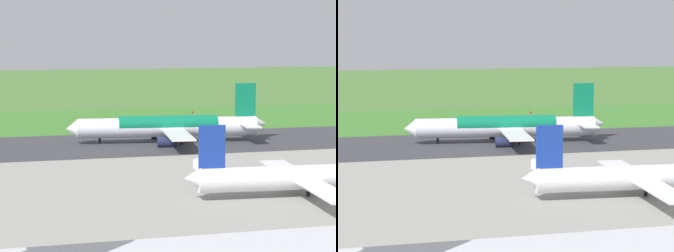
% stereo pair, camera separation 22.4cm
% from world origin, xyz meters
% --- Properties ---
extents(ground_plane, '(800.00, 800.00, 0.00)m').
position_xyz_m(ground_plane, '(0.00, 0.00, 0.00)').
color(ground_plane, '#477233').
extents(runway_asphalt, '(600.00, 40.32, 0.06)m').
position_xyz_m(runway_asphalt, '(0.00, 0.00, 0.03)').
color(runway_asphalt, '#38383D').
rests_on(runway_asphalt, ground).
extents(apron_concrete, '(440.00, 110.00, 0.05)m').
position_xyz_m(apron_concrete, '(0.00, 62.48, 0.03)').
color(apron_concrete, gray).
rests_on(apron_concrete, ground).
extents(grass_verge_foreground, '(600.00, 80.00, 0.04)m').
position_xyz_m(grass_verge_foreground, '(0.00, -46.40, 0.02)').
color(grass_verge_foreground, '#3C782B').
rests_on(grass_verge_foreground, ground).
extents(airliner_main, '(54.14, 44.39, 15.88)m').
position_xyz_m(airliner_main, '(12.47, 0.04, 4.35)').
color(airliner_main, white).
rests_on(airliner_main, ground).
extents(airliner_parked_mid, '(45.49, 37.23, 13.27)m').
position_xyz_m(airliner_parked_mid, '(3.71, 66.90, 3.62)').
color(airliner_parked_mid, white).
rests_on(airliner_parked_mid, ground).
extents(service_truck_fuel, '(6.09, 5.04, 2.65)m').
position_xyz_m(service_truck_fuel, '(14.34, 39.29, 1.40)').
color(service_truck_fuel, silver).
rests_on(service_truck_fuel, ground).
extents(no_stopping_sign, '(0.60, 0.10, 2.46)m').
position_xyz_m(no_stopping_sign, '(-8.33, -50.75, 1.46)').
color(no_stopping_sign, slate).
rests_on(no_stopping_sign, ground).
extents(traffic_cone_orange, '(0.40, 0.40, 0.55)m').
position_xyz_m(traffic_cone_orange, '(-5.16, -49.30, 0.28)').
color(traffic_cone_orange, orange).
rests_on(traffic_cone_orange, ground).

